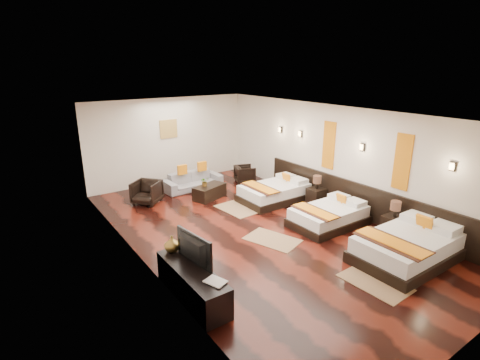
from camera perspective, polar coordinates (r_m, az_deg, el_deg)
floor at (r=8.98m, az=2.40°, el=-7.75°), size 5.50×9.50×0.01m
ceiling at (r=8.19m, az=2.65°, el=10.25°), size 5.50×9.50×0.01m
back_wall at (r=12.48m, az=-10.92°, el=5.96°), size 5.50×0.01×2.80m
left_wall at (r=7.23m, az=-15.11°, el=-2.79°), size 0.01×9.50×2.80m
right_wall at (r=10.33m, az=14.75°, el=3.32°), size 0.01×9.50×2.80m
headboard_panel at (r=10.10m, az=17.61°, el=-2.91°), size 0.08×6.60×0.90m
bed_near at (r=8.33m, az=24.55°, el=-9.34°), size 2.23×1.40×0.85m
bed_mid at (r=9.43m, az=13.62°, el=-5.35°), size 1.89×1.19×0.72m
bed_far at (r=10.81m, az=5.39°, el=-1.86°), size 1.98×1.24×0.76m
nightstand_a at (r=9.30m, az=22.60°, el=-6.25°), size 0.43×0.43×0.85m
nightstand_b at (r=10.66m, az=11.69°, el=-2.21°), size 0.43×0.43×0.86m
jute_mat_near at (r=7.43m, az=20.09°, el=-14.66°), size 0.80×1.23×0.01m
jute_mat_mid at (r=8.55m, az=5.01°, el=-9.15°), size 1.10×1.38×0.01m
jute_mat_far at (r=10.21m, az=-0.49°, el=-4.49°), size 0.85×1.26×0.01m
tv_console at (r=6.56m, az=-7.38°, el=-15.52°), size 0.50×1.80×0.55m
tv at (r=6.41m, az=-7.80°, el=-10.67°), size 0.25×0.96×0.55m
book at (r=5.94m, az=-4.59°, el=-15.93°), size 0.34×0.39×0.03m
figurine at (r=6.93m, az=-10.46°, el=-9.65°), size 0.36×0.36×0.30m
sofa at (r=11.85m, az=-7.30°, el=-0.11°), size 1.89×0.79×0.55m
armchair_left at (r=10.86m, az=-14.21°, el=-1.84°), size 1.02×1.01×0.66m
armchair_right at (r=12.43m, az=0.73°, el=0.94°), size 0.80×0.78×0.57m
coffee_table at (r=10.99m, az=-4.72°, el=-1.83°), size 1.11×0.79×0.40m
table_plant at (r=10.85m, az=-5.48°, el=-0.23°), size 0.25×0.22×0.28m
orange_panel_a at (r=9.18m, az=23.79°, el=2.57°), size 0.04×0.40×1.30m
orange_panel_b at (r=10.44m, az=13.56°, el=5.24°), size 0.04×0.40×1.30m
sconce_near at (r=8.63m, az=29.97°, el=1.85°), size 0.07×0.12×0.18m
sconce_mid at (r=9.71m, az=18.35°, el=4.85°), size 0.07×0.12×0.18m
sconce_far at (r=11.14m, az=9.30°, el=7.04°), size 0.07×0.12×0.18m
sconce_lounge at (r=11.79m, az=6.25°, el=7.74°), size 0.07×0.12×0.18m
gold_artwork at (r=12.39m, az=-10.98°, el=7.76°), size 0.60×0.04×0.60m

